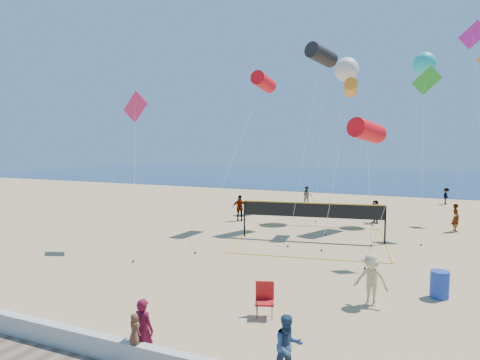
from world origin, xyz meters
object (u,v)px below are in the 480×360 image
at_px(woman, 143,330).
at_px(trash_barrel, 440,284).
at_px(camp_chair, 265,297).
at_px(volleyball_net, 312,215).

xyz_separation_m(woman, trash_barrel, (7.22, 8.31, -0.34)).
xyz_separation_m(camp_chair, trash_barrel, (5.34, 4.27, -0.14)).
distance_m(camp_chair, volleyball_net, 11.73).
bearing_deg(volleyball_net, woman, -101.76).
relative_size(woman, trash_barrel, 1.67).
distance_m(camp_chair, trash_barrel, 6.84).
height_order(trash_barrel, volleyball_net, volleyball_net).
bearing_deg(camp_chair, volleyball_net, 77.69).
bearing_deg(woman, trash_barrel, -129.35).
distance_m(woman, camp_chair, 4.47).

